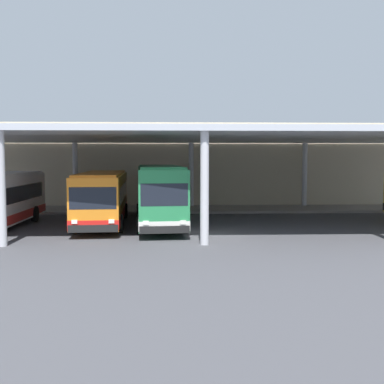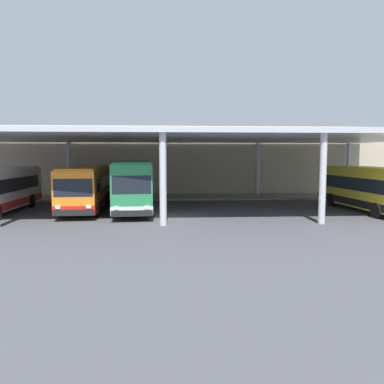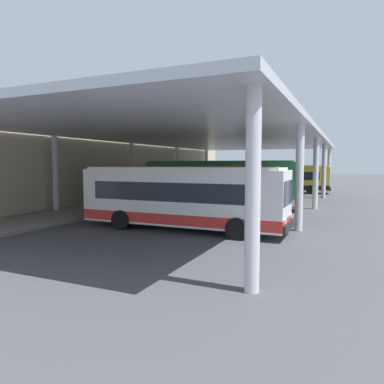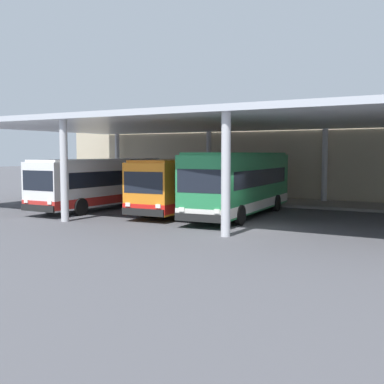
{
  "view_description": "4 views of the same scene",
  "coord_description": "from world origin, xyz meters",
  "px_view_note": "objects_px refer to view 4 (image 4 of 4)",
  "views": [
    {
      "loc": [
        -1.45,
        -23.81,
        4.0
      ],
      "look_at": [
        -0.3,
        4.41,
        1.96
      ],
      "focal_mm": 43.42,
      "sensor_mm": 36.0,
      "label": 1
    },
    {
      "loc": [
        0.28,
        -24.03,
        3.94
      ],
      "look_at": [
        1.99,
        2.9,
        1.4
      ],
      "focal_mm": 35.66,
      "sensor_mm": 36.0,
      "label": 2
    },
    {
      "loc": [
        -27.32,
        -4.73,
        3.33
      ],
      "look_at": [
        -5.22,
        5.13,
        1.4
      ],
      "focal_mm": 32.92,
      "sensor_mm": 36.0,
      "label": 3
    },
    {
      "loc": [
        8.92,
        -20.97,
        3.52
      ],
      "look_at": [
        -4.6,
        2.66,
        1.36
      ],
      "focal_mm": 45.51,
      "sensor_mm": 36.0,
      "label": 4
    }
  ],
  "objects_px": {
    "bus_second_bay": "(189,185)",
    "bench_waiting": "(231,192)",
    "bus_middle_bay": "(241,183)",
    "bus_nearest_bay": "(101,183)",
    "trash_bin": "(276,194)"
  },
  "relations": [
    {
      "from": "bus_second_bay",
      "to": "bench_waiting",
      "type": "relative_size",
      "value": 5.92
    },
    {
      "from": "bus_second_bay",
      "to": "bus_middle_bay",
      "type": "bearing_deg",
      "value": -1.75
    },
    {
      "from": "bus_second_bay",
      "to": "bus_middle_bay",
      "type": "distance_m",
      "value": 3.43
    },
    {
      "from": "bus_nearest_bay",
      "to": "bench_waiting",
      "type": "xyz_separation_m",
      "value": [
        4.95,
        8.91,
        -0.99
      ]
    },
    {
      "from": "bus_nearest_bay",
      "to": "bus_middle_bay",
      "type": "height_order",
      "value": "bus_middle_bay"
    },
    {
      "from": "bus_nearest_bay",
      "to": "bus_middle_bay",
      "type": "distance_m",
      "value": 9.23
    },
    {
      "from": "bus_nearest_bay",
      "to": "trash_bin",
      "type": "height_order",
      "value": "bus_nearest_bay"
    },
    {
      "from": "bus_nearest_bay",
      "to": "bench_waiting",
      "type": "height_order",
      "value": "bus_nearest_bay"
    },
    {
      "from": "bus_middle_bay",
      "to": "trash_bin",
      "type": "xyz_separation_m",
      "value": [
        -0.64,
        7.5,
        -1.16
      ]
    },
    {
      "from": "bench_waiting",
      "to": "bus_nearest_bay",
      "type": "bearing_deg",
      "value": -119.05
    },
    {
      "from": "bus_middle_bay",
      "to": "bench_waiting",
      "type": "height_order",
      "value": "bus_middle_bay"
    },
    {
      "from": "bus_second_bay",
      "to": "bench_waiting",
      "type": "xyz_separation_m",
      "value": [
        -0.77,
        7.55,
        -0.99
      ]
    },
    {
      "from": "bench_waiting",
      "to": "trash_bin",
      "type": "relative_size",
      "value": 1.84
    },
    {
      "from": "bus_middle_bay",
      "to": "bench_waiting",
      "type": "distance_m",
      "value": 8.81
    },
    {
      "from": "bus_second_bay",
      "to": "trash_bin",
      "type": "distance_m",
      "value": 7.96
    }
  ]
}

